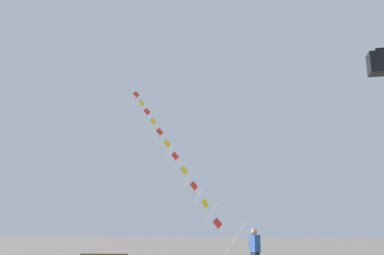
{
  "coord_description": "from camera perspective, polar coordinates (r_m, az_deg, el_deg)",
  "views": [
    {
      "loc": [
        -0.45,
        -0.47,
        1.65
      ],
      "look_at": [
        -2.87,
        14.61,
        5.4
      ],
      "focal_mm": 39.01,
      "sensor_mm": 36.0,
      "label": 1
    }
  ],
  "objects": [
    {
      "name": "kite_train",
      "position": [
        23.28,
        -2.94,
        -2.98
      ],
      "size": [
        8.04,
        10.59,
        11.22
      ],
      "color": "brown",
      "rests_on": "ground_plane"
    },
    {
      "name": "kite_flyer",
      "position": [
        15.63,
        8.59,
        -16.4
      ],
      "size": [
        0.48,
        0.59,
        1.71
      ],
      "rotation": [
        0.0,
        0.0,
        2.17
      ],
      "color": "#1E1E2D",
      "rests_on": "ground_plane"
    }
  ]
}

